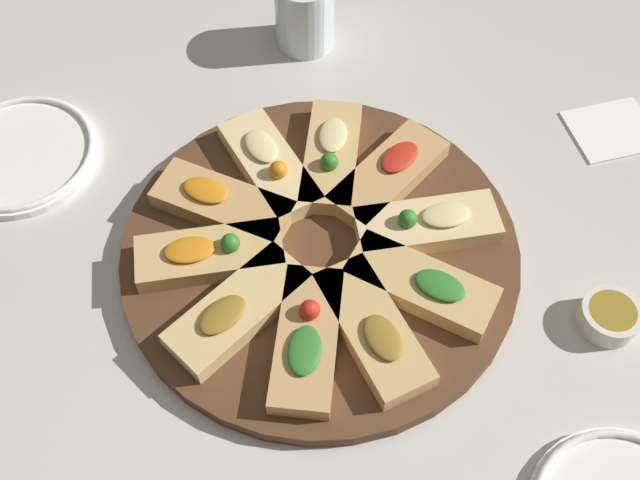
{
  "coord_description": "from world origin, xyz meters",
  "views": [
    {
      "loc": [
        -0.02,
        0.45,
        0.7
      ],
      "look_at": [
        0.0,
        0.0,
        0.03
      ],
      "focal_mm": 42.0,
      "sensor_mm": 36.0,
      "label": 1
    }
  ],
  "objects_px": {
    "plate_right": "(20,154)",
    "serving_board": "(320,251)",
    "water_glass": "(304,13)",
    "napkin_stack": "(613,129)",
    "dipping_bowl": "(609,316)"
  },
  "relations": [
    {
      "from": "dipping_bowl",
      "to": "water_glass",
      "type": "bearing_deg",
      "value": -50.5
    },
    {
      "from": "water_glass",
      "to": "dipping_bowl",
      "type": "relative_size",
      "value": 1.53
    },
    {
      "from": "serving_board",
      "to": "water_glass",
      "type": "relative_size",
      "value": 4.52
    },
    {
      "from": "plate_right",
      "to": "napkin_stack",
      "type": "relative_size",
      "value": 1.83
    },
    {
      "from": "serving_board",
      "to": "dipping_bowl",
      "type": "distance_m",
      "value": 0.31
    },
    {
      "from": "water_glass",
      "to": "dipping_bowl",
      "type": "height_order",
      "value": "water_glass"
    },
    {
      "from": "serving_board",
      "to": "plate_right",
      "type": "height_order",
      "value": "serving_board"
    },
    {
      "from": "plate_right",
      "to": "dipping_bowl",
      "type": "distance_m",
      "value": 0.7
    },
    {
      "from": "water_glass",
      "to": "napkin_stack",
      "type": "relative_size",
      "value": 0.93
    },
    {
      "from": "plate_right",
      "to": "water_glass",
      "type": "bearing_deg",
      "value": -145.72
    },
    {
      "from": "plate_right",
      "to": "dipping_bowl",
      "type": "bearing_deg",
      "value": 164.29
    },
    {
      "from": "napkin_stack",
      "to": "dipping_bowl",
      "type": "distance_m",
      "value": 0.28
    },
    {
      "from": "napkin_stack",
      "to": "dipping_bowl",
      "type": "bearing_deg",
      "value": 79.28
    },
    {
      "from": "plate_right",
      "to": "serving_board",
      "type": "bearing_deg",
      "value": 161.83
    },
    {
      "from": "napkin_stack",
      "to": "dipping_bowl",
      "type": "relative_size",
      "value": 1.65
    }
  ]
}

